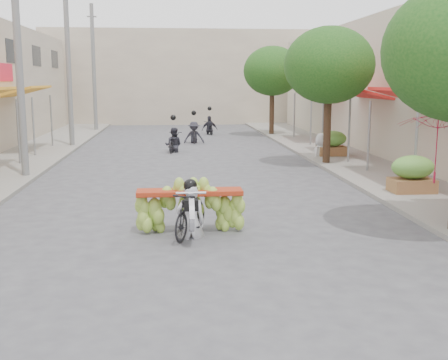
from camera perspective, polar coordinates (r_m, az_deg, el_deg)
The scene contains 17 objects.
ground at distance 7.71m, azimuth -0.95°, elevation -14.57°, with size 120.00×120.00×0.00m, color #525156.
sidewalk_left at distance 23.13m, azimuth -21.54°, elevation 1.49°, with size 4.00×60.00×0.12m, color gray.
sidewalk_right at distance 23.45m, azimuth 13.44°, elevation 2.02°, with size 4.00×60.00×0.12m, color gray.
far_building at distance 44.99m, azimuth -4.75°, elevation 10.34°, with size 20.00×6.00×7.00m, color #BBAA94.
utility_pole_mid at distance 19.62m, azimuth -20.16°, elevation 11.80°, with size 0.60×0.24×8.00m.
utility_pole_far at distance 28.42m, azimuth -15.52°, elevation 11.30°, with size 0.60×0.24×8.00m.
utility_pole_back at distance 37.32m, azimuth -13.09°, elevation 11.01°, with size 0.60×0.24×8.00m.
street_tree_mid at distance 21.82m, azimuth 10.63°, elevation 11.35°, with size 3.40×3.40×5.25m.
street_tree_far at distance 33.52m, azimuth 4.93°, elevation 10.95°, with size 3.40×3.40×5.25m.
produce_crate_mid at distance 16.62m, azimuth 18.61°, elevation 0.85°, with size 1.20×0.88×1.16m.
produce_crate_far at distance 24.08m, azimuth 10.93°, elevation 3.88°, with size 1.20×0.88×1.16m.
banana_motorbike at distance 11.78m, azimuth -3.46°, elevation -2.33°, with size 2.24×1.86×2.07m.
market_umbrella at distance 14.52m, azimuth 21.04°, elevation 6.48°, with size 2.32×2.32×1.76m.
pedestrian at distance 23.87m, azimuth 9.92°, elevation 4.71°, with size 1.07×1.01×1.89m.
bg_motorbike_a at distance 25.79m, azimuth -5.16°, elevation 4.49°, with size 0.93×1.68×1.95m.
bg_motorbike_b at distance 29.47m, azimuth -3.08°, elevation 5.43°, with size 1.06×1.59×1.95m.
bg_motorbike_c at distance 34.26m, azimuth -1.47°, elevation 6.04°, with size 1.04×1.48×1.95m.
Camera 1 is at (-0.53, -6.99, 3.20)m, focal length 45.00 mm.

